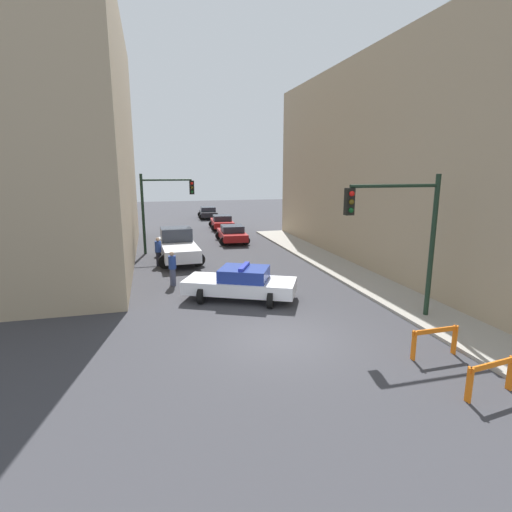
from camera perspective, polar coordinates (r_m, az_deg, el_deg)
ground_plane at (r=13.46m, az=3.53°, el=-11.73°), size 120.00×120.00×0.00m
sidewalk_right at (r=16.36m, az=24.85°, el=-8.22°), size 2.40×44.00×0.12m
building_right at (r=26.20m, az=27.18°, el=11.75°), size 12.00×28.00×11.66m
traffic_light_near at (r=15.00m, az=20.61°, el=4.06°), size 3.64×0.35×5.20m
traffic_light_far at (r=26.97m, az=-13.58°, el=7.53°), size 3.44×0.35×5.20m
police_car at (r=17.07m, az=-2.16°, el=-3.88°), size 5.04×3.71×1.52m
white_truck at (r=24.84m, az=-11.10°, el=1.46°), size 2.77×5.47×1.90m
parked_car_near at (r=30.59m, az=-3.44°, el=3.23°), size 2.41×4.38×1.31m
parked_car_mid at (r=37.43m, az=-4.89°, el=4.87°), size 2.46×4.41×1.31m
parked_car_far at (r=45.97m, az=-6.86°, el=6.20°), size 2.47×4.41×1.31m
pedestrian_crossing at (r=19.47m, az=-11.85°, el=-1.68°), size 0.49×0.49×1.66m
pedestrian_corner at (r=23.63m, az=-13.78°, el=0.67°), size 0.49×0.49×1.66m
barrier_front at (r=11.65m, az=30.58°, el=-14.16°), size 1.59×0.36×0.90m
barrier_mid at (r=13.13m, az=24.20°, el=-10.55°), size 1.60×0.19×0.90m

